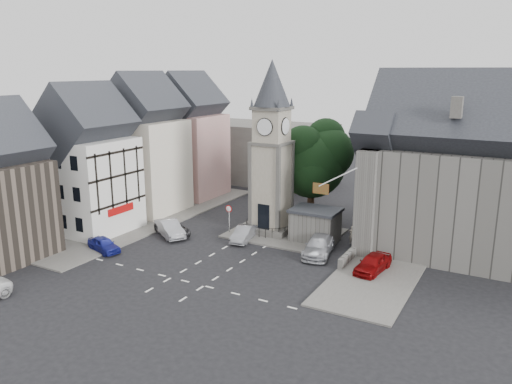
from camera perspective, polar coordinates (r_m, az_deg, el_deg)
The scene contains 23 objects.
ground at distance 42.13m, azimuth -3.34°, elevation -7.53°, with size 120.00×120.00×0.00m, color black.
pavement_west at distance 53.77m, azimuth -11.21°, elevation -2.93°, with size 6.00×30.00×0.14m, color #595651.
pavement_east at distance 44.73m, azimuth 15.59°, elevation -6.65°, with size 6.00×26.00×0.14m, color #595651.
central_island at distance 48.00m, azimuth 3.32°, elevation -4.72°, with size 10.00×8.00×0.16m, color #595651.
road_markings at distance 37.97m, azimuth -7.86°, elevation -10.11°, with size 20.00×8.00×0.01m, color silver.
clock_tower at distance 46.73m, azimuth 1.79°, elevation 4.95°, with size 4.86×4.86×16.25m.
stone_shelter at distance 45.84m, azimuth 6.79°, elevation -3.77°, with size 4.30×3.30×3.08m.
town_tree at distance 50.57m, azimuth 6.42°, elevation 4.23°, with size 7.20×7.20×10.80m.
warning_sign_post at distance 47.45m, azimuth -3.13°, elevation -2.47°, with size 0.70×0.19×2.85m.
terrace_pink at distance 61.86m, azimuth -7.64°, elevation 5.58°, with size 8.10×7.60×12.80m.
terrace_cream at distance 55.73m, azimuth -12.56°, elevation 4.47°, with size 8.10×7.60×12.80m.
terrace_tudor at distance 50.21m, azimuth -18.57°, elevation 2.61°, with size 8.10×7.60×12.00m.
backdrop_west at distance 70.39m, azimuth 0.58°, elevation 4.57°, with size 20.00×10.00×8.00m, color #4C4944.
east_building at distance 45.30m, azimuth 21.42°, elevation 1.32°, with size 14.40×11.40×12.60m.
east_boundary_wall at distance 47.08m, azimuth 12.89°, elevation -4.96°, with size 0.40×16.00×0.90m, color #585651.
flagpole at distance 40.18m, azimuth 9.31°, elevation 1.68°, with size 3.68×0.10×2.74m.
car_west_blue at distance 45.26m, azimuth -17.00°, elevation -5.75°, with size 1.49×3.70×1.26m, color navy.
car_west_silver at distance 47.85m, azimuth -9.85°, elevation -4.10°, with size 1.63×4.67×1.54m, color #9D9EA5.
car_west_grey at distance 48.13m, azimuth -9.51°, elevation -4.15°, with size 2.10×4.54×1.26m, color #2A2A2C.
car_island_silver at distance 46.00m, azimuth -1.40°, elevation -4.76°, with size 1.41×4.05×1.34m, color gray.
car_island_east at distance 42.89m, azimuth 7.18°, elevation -6.12°, with size 2.17×5.33×1.55m, color #A0A2A8.
car_east_red at distance 40.07m, azimuth 13.21°, elevation -7.93°, with size 1.72×4.29×1.46m, color #770607.
pedestrian at distance 45.86m, azimuth 10.94°, elevation -4.84°, with size 0.62×0.40×1.69m, color beige.
Camera 1 is at (21.19, -33.03, 15.34)m, focal length 35.00 mm.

